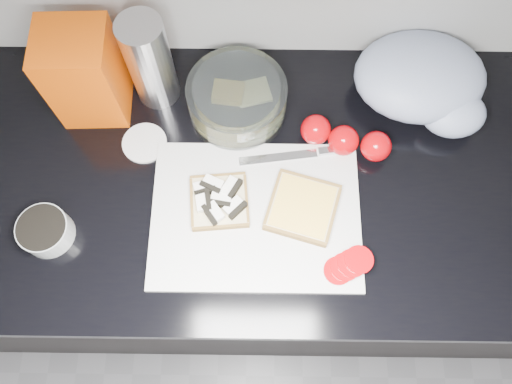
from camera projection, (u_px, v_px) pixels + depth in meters
base_cabinet at (246, 238)px, 1.44m from camera, size 3.50×0.60×0.86m
countertop at (241, 177)px, 1.02m from camera, size 3.50×0.64×0.04m
cutting_board at (256, 215)px, 0.96m from camera, size 0.40×0.30×0.01m
bread_left at (219, 200)px, 0.95m from camera, size 0.12×0.12×0.04m
bread_right at (302, 207)px, 0.95m from camera, size 0.16×0.16×0.02m
tomato_slices at (348, 265)px, 0.91m from camera, size 0.10×0.08×0.02m
knife at (312, 153)px, 1.00m from camera, size 0.23×0.05×0.01m
seed_tub at (45, 230)px, 0.93m from camera, size 0.10×0.10×0.05m
tub_lid at (145, 143)px, 1.02m from camera, size 0.09×0.09×0.01m
glass_bowl at (237, 100)px, 1.01m from camera, size 0.20×0.20×0.08m
bread_bag at (85, 74)px, 0.96m from camera, size 0.14×0.13×0.21m
steel_canister at (150, 62)px, 0.97m from camera, size 0.09×0.09×0.21m
grocery_bag at (424, 82)px, 1.01m from camera, size 0.27×0.24×0.12m
whole_tomatoes at (345, 139)px, 0.99m from camera, size 0.18×0.10×0.06m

